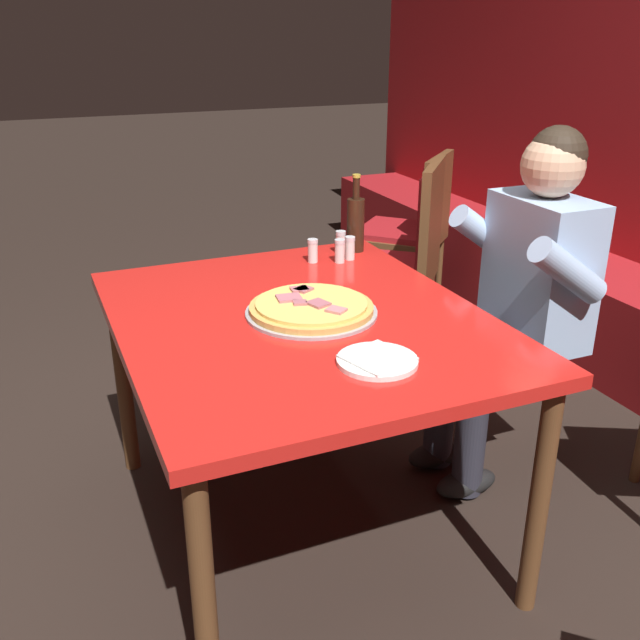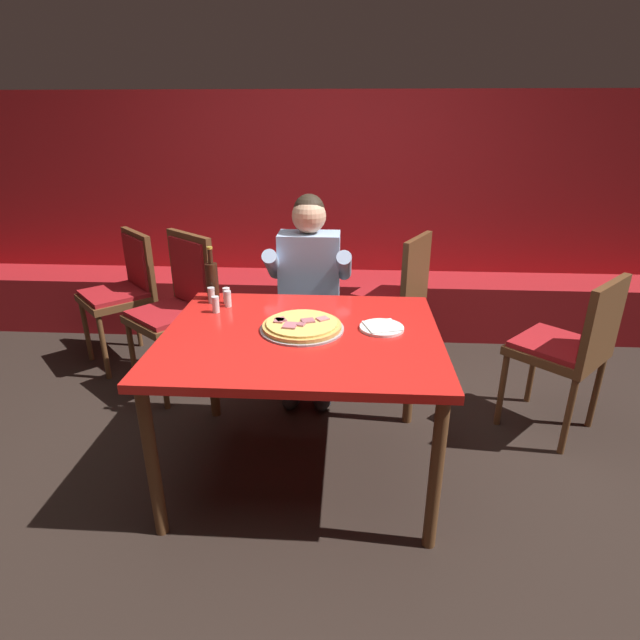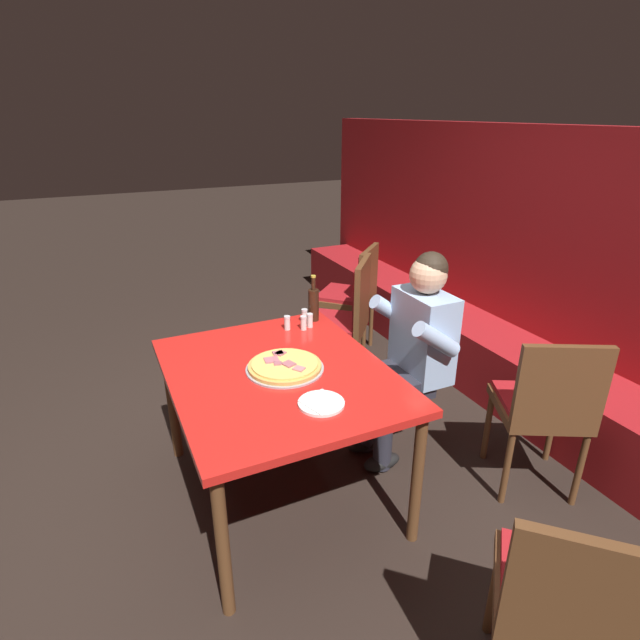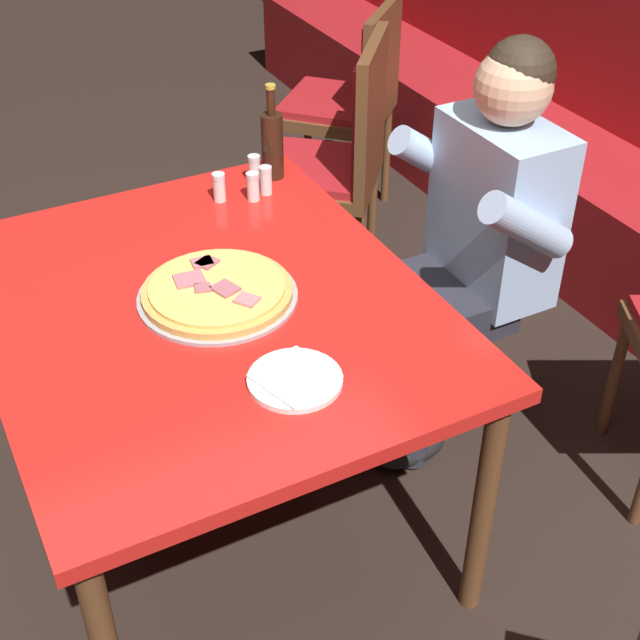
{
  "view_description": "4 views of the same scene",
  "coord_description": "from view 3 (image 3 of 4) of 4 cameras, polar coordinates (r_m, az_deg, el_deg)",
  "views": [
    {
      "loc": [
        1.83,
        -0.71,
        1.58
      ],
      "look_at": [
        0.01,
        0.06,
        0.75
      ],
      "focal_mm": 40.0,
      "sensor_mm": 36.0,
      "label": 1
    },
    {
      "loc": [
        0.22,
        -2.11,
        1.71
      ],
      "look_at": [
        0.08,
        0.08,
        0.81
      ],
      "focal_mm": 28.0,
      "sensor_mm": 36.0,
      "label": 2
    },
    {
      "loc": [
        2.1,
        -0.75,
        1.99
      ],
      "look_at": [
        -0.01,
        0.24,
        1.0
      ],
      "focal_mm": 28.0,
      "sensor_mm": 36.0,
      "label": 3
    },
    {
      "loc": [
        1.72,
        -0.57,
        2.03
      ],
      "look_at": [
        0.17,
        0.23,
        0.75
      ],
      "focal_mm": 50.0,
      "sensor_mm": 36.0,
      "label": 4
    }
  ],
  "objects": [
    {
      "name": "booth_wall_panel",
      "position": [
        3.75,
        28.17,
        4.05
      ],
      "size": [
        6.8,
        0.16,
        1.9
      ],
      "primitive_type": "cube",
      "color": "#A3191E",
      "rests_on": "ground_plane"
    },
    {
      "name": "pizza",
      "position": [
        2.54,
        -4.03,
        -5.31
      ],
      "size": [
        0.4,
        0.4,
        0.05
      ],
      "color": "#9E9EA3",
      "rests_on": "main_dining_table"
    },
    {
      "name": "shaker_oregano",
      "position": [
        2.98,
        -3.77,
        -0.39
      ],
      "size": [
        0.04,
        0.04,
        0.09
      ],
      "color": "silver",
      "rests_on": "main_dining_table"
    },
    {
      "name": "ground_plane",
      "position": [
        2.98,
        -4.29,
        -18.94
      ],
      "size": [
        24.0,
        24.0,
        0.0
      ],
      "primitive_type": "plane",
      "color": "black"
    },
    {
      "name": "shaker_black_pepper",
      "position": [
        3.08,
        -1.78,
        0.42
      ],
      "size": [
        0.04,
        0.04,
        0.09
      ],
      "color": "silver",
      "rests_on": "main_dining_table"
    },
    {
      "name": "diner_seated_blue_shirt",
      "position": [
        2.94,
        10.24,
        -3.3
      ],
      "size": [
        0.53,
        0.53,
        1.27
      ],
      "color": "black",
      "rests_on": "ground_plane"
    },
    {
      "name": "booth_bench",
      "position": [
        3.78,
        23.14,
        -6.86
      ],
      "size": [
        6.46,
        0.48,
        0.46
      ],
      "primitive_type": "cube",
      "color": "#A3191E",
      "rests_on": "ground_plane"
    },
    {
      "name": "dining_chair_near_left",
      "position": [
        2.91,
        24.43,
        -8.58
      ],
      "size": [
        0.59,
        0.59,
        0.96
      ],
      "color": "brown",
      "rests_on": "ground_plane"
    },
    {
      "name": "dining_chair_far_left",
      "position": [
        4.24,
        3.85,
        3.34
      ],
      "size": [
        0.62,
        0.62,
        0.95
      ],
      "color": "brown",
      "rests_on": "ground_plane"
    },
    {
      "name": "plate_white_paper",
      "position": [
        2.25,
        0.14,
        -9.46
      ],
      "size": [
        0.21,
        0.21,
        0.02
      ],
      "color": "white",
      "rests_on": "main_dining_table"
    },
    {
      "name": "dining_chair_by_booth",
      "position": [
        3.66,
        2.94,
        0.54
      ],
      "size": [
        0.62,
        0.62,
        1.02
      ],
      "color": "brown",
      "rests_on": "ground_plane"
    },
    {
      "name": "shaker_red_pepper_flakes",
      "position": [
        3.01,
        -1.17,
        -0.12
      ],
      "size": [
        0.04,
        0.04,
        0.09
      ],
      "color": "silver",
      "rests_on": "main_dining_table"
    },
    {
      "name": "dining_chair_far_right",
      "position": [
        1.96,
        26.72,
        -26.91
      ],
      "size": [
        0.62,
        0.62,
        0.94
      ],
      "color": "brown",
      "rests_on": "ground_plane"
    },
    {
      "name": "beer_bottle",
      "position": [
        3.08,
        -0.74,
        1.89
      ],
      "size": [
        0.07,
        0.07,
        0.29
      ],
      "color": "black",
      "rests_on": "main_dining_table"
    },
    {
      "name": "main_dining_table",
      "position": [
        2.57,
        -4.75,
        -7.29
      ],
      "size": [
        1.29,
        1.06,
        0.77
      ],
      "color": "brown",
      "rests_on": "ground_plane"
    },
    {
      "name": "shaker_parmesan",
      "position": [
        2.98,
        -1.89,
        -0.4
      ],
      "size": [
        0.04,
        0.04,
        0.09
      ],
      "color": "silver",
      "rests_on": "main_dining_table"
    }
  ]
}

